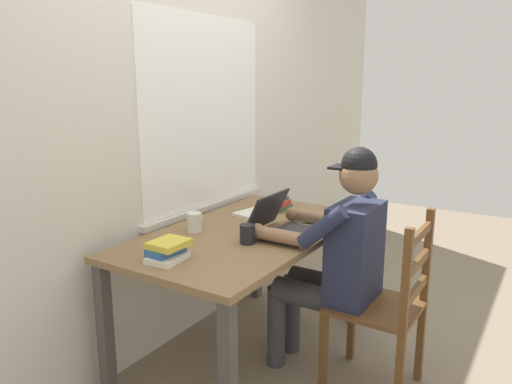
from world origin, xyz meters
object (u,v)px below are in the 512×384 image
at_px(desk, 246,246).
at_px(wooden_chair, 386,307).
at_px(seated_person, 335,253).
at_px(book_stack_side, 276,204).
at_px(laptop, 282,225).
at_px(computer_mouse, 313,220).
at_px(coffee_mug_white, 195,222).
at_px(coffee_mug_dark, 248,234).
at_px(book_stack_main, 167,250).

bearing_deg(desk, wooden_chair, -83.45).
xyz_separation_m(seated_person, book_stack_side, (0.39, 0.58, 0.10)).
bearing_deg(seated_person, desk, 100.21).
height_order(wooden_chair, laptop, laptop).
xyz_separation_m(seated_person, computer_mouse, (0.25, 0.25, 0.08)).
bearing_deg(wooden_chair, computer_mouse, 64.77).
bearing_deg(wooden_chair, desk, 96.55).
distance_m(desk, seated_person, 0.50).
distance_m(desk, coffee_mug_white, 0.31).
bearing_deg(desk, coffee_mug_dark, -143.89).
bearing_deg(desk, laptop, -72.53).
height_order(seated_person, laptop, seated_person).
bearing_deg(book_stack_side, laptop, -145.78).
distance_m(desk, laptop, 0.25).
height_order(seated_person, computer_mouse, seated_person).
bearing_deg(coffee_mug_dark, wooden_chair, -68.37).
bearing_deg(book_stack_main, laptop, -22.23).
relative_size(wooden_chair, coffee_mug_white, 7.96).
bearing_deg(laptop, coffee_mug_dark, 162.58).
relative_size(seated_person, laptop, 3.77).
relative_size(desk, coffee_mug_dark, 12.93).
xyz_separation_m(coffee_mug_white, book_stack_main, (-0.41, -0.17, -0.01)).
xyz_separation_m(computer_mouse, coffee_mug_dark, (-0.51, 0.12, 0.03)).
distance_m(seated_person, laptop, 0.32).
xyz_separation_m(laptop, coffee_mug_white, (-0.22, 0.43, 0.00)).
bearing_deg(book_stack_side, computer_mouse, -113.14).
height_order(desk, wooden_chair, wooden_chair).
xyz_separation_m(desk, coffee_mug_white, (-0.16, 0.23, 0.14)).
height_order(book_stack_main, book_stack_side, book_stack_main).
bearing_deg(book_stack_main, seated_person, -40.32).
distance_m(seated_person, book_stack_side, 0.71).
bearing_deg(laptop, computer_mouse, -9.87).
bearing_deg(coffee_mug_dark, book_stack_side, 18.12).
distance_m(laptop, book_stack_main, 0.67).
bearing_deg(seated_person, computer_mouse, 44.97).
distance_m(wooden_chair, coffee_mug_dark, 0.78).
bearing_deg(coffee_mug_dark, book_stack_main, 155.09).
bearing_deg(wooden_chair, laptop, 92.70).
height_order(laptop, coffee_mug_white, laptop).
height_order(computer_mouse, book_stack_side, book_stack_side).
height_order(wooden_chair, coffee_mug_white, wooden_chair).
relative_size(wooden_chair, computer_mouse, 9.39).
height_order(laptop, coffee_mug_dark, laptop).
xyz_separation_m(book_stack_main, book_stack_side, (1.04, 0.03, -0.01)).
distance_m(wooden_chair, book_stack_side, 1.00).
height_order(wooden_chair, book_stack_side, wooden_chair).
relative_size(seated_person, wooden_chair, 1.32).
xyz_separation_m(wooden_chair, laptop, (-0.03, 0.58, 0.34)).
height_order(coffee_mug_white, book_stack_main, coffee_mug_white).
relative_size(seated_person, coffee_mug_dark, 10.82).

